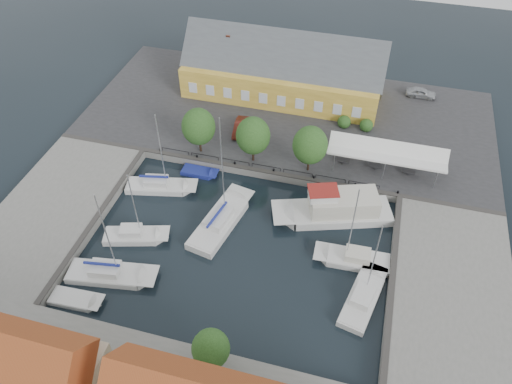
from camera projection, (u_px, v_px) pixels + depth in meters
ground at (242, 238)px, 54.87m from camera, size 140.00×140.00×0.00m
north_quay at (287, 117)px, 70.53m from camera, size 56.00×26.00×1.00m
west_quay at (53, 210)px, 57.29m from camera, size 12.00×24.00×1.00m
east_quay at (450, 294)px, 48.96m from camera, size 12.00×24.00×1.00m
quay_edge_fittings at (253, 202)px, 57.43m from camera, size 56.00×24.72×0.40m
warehouse at (279, 71)px, 72.03m from camera, size 28.56×14.00×9.55m
tent_canopy at (387, 153)px, 59.76m from camera, size 14.00×4.00×2.83m
quay_trees at (253, 136)px, 60.22m from camera, size 18.20×4.20×6.30m
car_silver at (421, 93)px, 72.80m from camera, size 4.31×1.74×1.47m
car_red at (241, 127)px, 66.66m from camera, size 2.02×4.69×1.50m
center_sailboat at (221, 222)px, 56.15m from camera, size 5.18×11.08×14.47m
trawler at (337, 210)px, 56.59m from camera, size 14.09×8.14×5.00m
east_boat_b at (354, 260)px, 52.35m from camera, size 8.10×2.92×10.93m
east_boat_c at (363, 299)px, 48.85m from camera, size 4.29×8.60×10.65m
west_boat_a at (160, 187)px, 60.41m from camera, size 8.94×4.22×11.49m
west_boat_c at (135, 236)px, 54.70m from camera, size 7.47×4.16×9.91m
west_boat_d at (110, 275)px, 50.96m from camera, size 9.63×4.21×12.37m
launch_sw at (76, 300)px, 48.94m from camera, size 5.51×2.29×0.98m
launch_nw at (199, 173)px, 62.54m from camera, size 4.70×1.89×0.88m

